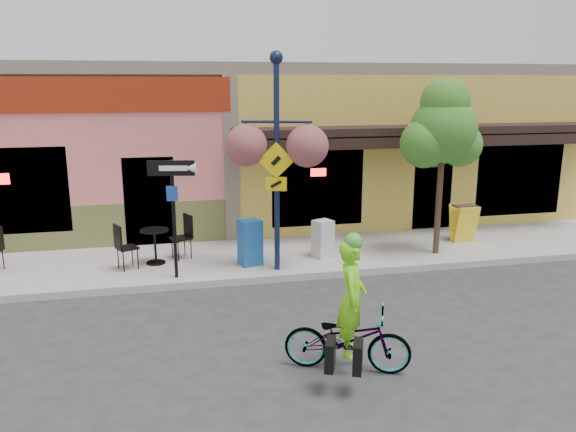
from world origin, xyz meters
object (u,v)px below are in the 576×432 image
(one_way_sign, at_px, (174,220))
(newspaper_box_grey, at_px, (323,239))
(building, at_px, (247,140))
(lamp_post, at_px, (277,164))
(cyclist_rider, at_px, (351,315))
(newspaper_box_blue, at_px, (250,242))
(street_tree, at_px, (441,167))
(bicycle, at_px, (347,339))

(one_way_sign, bearing_deg, newspaper_box_grey, 22.40)
(building, distance_m, newspaper_box_grey, 6.25)
(building, relative_size, lamp_post, 4.05)
(cyclist_rider, bearing_deg, building, 21.56)
(newspaper_box_blue, xyz_separation_m, street_tree, (4.36, -0.08, 1.52))
(lamp_post, xyz_separation_m, one_way_sign, (-2.11, -0.06, -1.04))
(lamp_post, bearing_deg, building, 104.26)
(one_way_sign, relative_size, newspaper_box_grey, 2.83)
(cyclist_rider, relative_size, street_tree, 0.42)
(cyclist_rider, relative_size, newspaper_box_blue, 1.68)
(one_way_sign, bearing_deg, newspaper_box_blue, 28.06)
(building, bearing_deg, newspaper_box_blue, -98.12)
(building, xyz_separation_m, cyclist_rider, (-0.14, -10.75, -1.41))
(newspaper_box_grey, bearing_deg, newspaper_box_blue, 163.32)
(building, xyz_separation_m, one_way_sign, (-2.48, -6.66, -0.90))
(newspaper_box_blue, distance_m, street_tree, 4.61)
(bicycle, height_order, newspaper_box_grey, newspaper_box_grey)
(cyclist_rider, xyz_separation_m, one_way_sign, (-2.34, 4.09, 0.52))
(lamp_post, relative_size, newspaper_box_blue, 4.51)
(one_way_sign, height_order, newspaper_box_grey, one_way_sign)
(one_way_sign, xyz_separation_m, newspaper_box_grey, (3.29, 0.69, -0.78))
(bicycle, bearing_deg, newspaper_box_blue, 30.82)
(lamp_post, xyz_separation_m, street_tree, (3.85, 0.37, -0.23))
(lamp_post, relative_size, newspaper_box_grey, 5.28)
(building, height_order, newspaper_box_blue, building)
(bicycle, distance_m, newspaper_box_blue, 4.65)
(street_tree, bearing_deg, newspaper_box_blue, 178.92)
(building, relative_size, newspaper_box_blue, 18.27)
(building, height_order, one_way_sign, building)
(building, relative_size, bicycle, 10.10)
(cyclist_rider, xyz_separation_m, lamp_post, (-0.23, 4.15, 1.56))
(street_tree, bearing_deg, newspaper_box_grey, 174.23)
(cyclist_rider, distance_m, street_tree, 5.93)
(lamp_post, distance_m, one_way_sign, 2.35)
(one_way_sign, bearing_deg, cyclist_rider, -49.76)
(bicycle, xyz_separation_m, street_tree, (3.67, 4.51, 1.69))
(cyclist_rider, height_order, street_tree, street_tree)
(cyclist_rider, bearing_deg, newspaper_box_grey, 11.06)
(newspaper_box_blue, bearing_deg, newspaper_box_grey, -9.05)
(newspaper_box_blue, height_order, street_tree, street_tree)
(building, bearing_deg, cyclist_rider, -90.75)
(newspaper_box_grey, distance_m, street_tree, 3.12)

